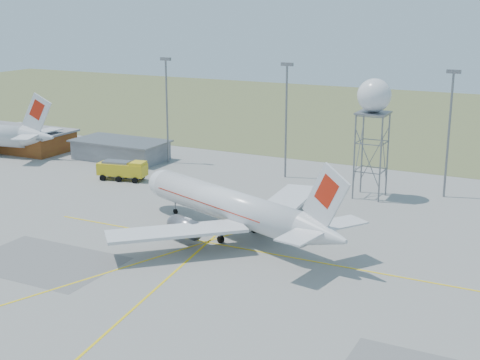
% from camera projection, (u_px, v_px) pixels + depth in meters
% --- Properties ---
extents(ground, '(400.00, 400.00, 0.00)m').
position_uv_depth(ground, '(97.00, 356.00, 59.49)').
color(ground, gray).
rests_on(ground, ground).
extents(grass_strip, '(400.00, 120.00, 0.03)m').
position_uv_depth(grass_strip, '(427.00, 119.00, 180.12)').
color(grass_strip, '#516236').
rests_on(grass_strip, ground).
extents(building_orange, '(33.00, 12.00, 4.30)m').
position_uv_depth(building_orange, '(3.00, 137.00, 145.17)').
color(building_orange, brown).
rests_on(building_orange, ground).
extents(building_grey, '(19.00, 10.00, 3.90)m').
position_uv_depth(building_grey, '(121.00, 150.00, 133.82)').
color(building_grey, gray).
rests_on(building_grey, ground).
extents(mast_a, '(2.20, 0.50, 20.50)m').
position_uv_depth(mast_a, '(167.00, 102.00, 128.57)').
color(mast_a, slate).
rests_on(mast_a, ground).
extents(mast_b, '(2.20, 0.50, 20.50)m').
position_uv_depth(mast_b, '(286.00, 111.00, 117.64)').
color(mast_b, slate).
rests_on(mast_b, ground).
extents(mast_c, '(2.20, 0.50, 20.50)m').
position_uv_depth(mast_c, '(450.00, 123.00, 105.38)').
color(mast_c, slate).
rests_on(mast_c, ground).
extents(airliner_main, '(37.09, 34.79, 13.06)m').
position_uv_depth(airliner_main, '(230.00, 207.00, 89.64)').
color(airliner_main, silver).
rests_on(airliner_main, ground).
extents(radar_tower, '(5.30, 5.30, 19.17)m').
position_uv_depth(radar_tower, '(372.00, 132.00, 105.54)').
color(radar_tower, slate).
rests_on(radar_tower, ground).
extents(fire_truck, '(9.13, 4.78, 3.50)m').
position_uv_depth(fire_truck, '(124.00, 171.00, 118.30)').
color(fire_truck, gold).
rests_on(fire_truck, ground).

